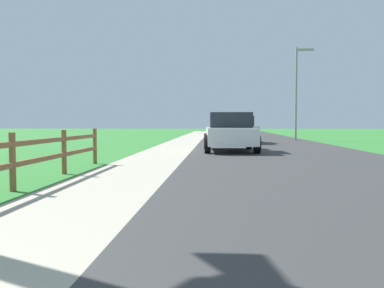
# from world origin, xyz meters

# --- Properties ---
(ground_plane) EXTENTS (120.00, 120.00, 0.00)m
(ground_plane) POSITION_xyz_m (0.00, 25.00, 0.00)
(ground_plane) COLOR #317830
(road_asphalt) EXTENTS (7.00, 66.00, 0.01)m
(road_asphalt) POSITION_xyz_m (3.50, 27.00, 0.00)
(road_asphalt) COLOR #363636
(road_asphalt) RESTS_ON ground
(curb_concrete) EXTENTS (6.00, 66.00, 0.01)m
(curb_concrete) POSITION_xyz_m (-3.00, 27.00, 0.00)
(curb_concrete) COLOR #AFA793
(curb_concrete) RESTS_ON ground
(grass_verge) EXTENTS (5.00, 66.00, 0.00)m
(grass_verge) POSITION_xyz_m (-4.50, 27.00, 0.01)
(grass_verge) COLOR #317830
(grass_verge) RESTS_ON ground
(parked_suv_white) EXTENTS (2.20, 4.44, 1.56)m
(parked_suv_white) POSITION_xyz_m (1.55, 18.89, 0.76)
(parked_suv_white) COLOR white
(parked_suv_white) RESTS_ON ground
(parked_car_beige) EXTENTS (2.21, 5.02, 1.53)m
(parked_car_beige) POSITION_xyz_m (2.23, 26.53, 0.76)
(parked_car_beige) COLOR #C6B793
(parked_car_beige) RESTS_ON ground
(parked_car_silver) EXTENTS (2.32, 4.78, 1.52)m
(parked_car_silver) POSITION_xyz_m (2.24, 37.41, 0.80)
(parked_car_silver) COLOR #B7BABF
(parked_car_silver) RESTS_ON ground
(street_lamp) EXTENTS (1.17, 0.20, 6.03)m
(street_lamp) POSITION_xyz_m (6.29, 30.04, 3.61)
(street_lamp) COLOR gray
(street_lamp) RESTS_ON ground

